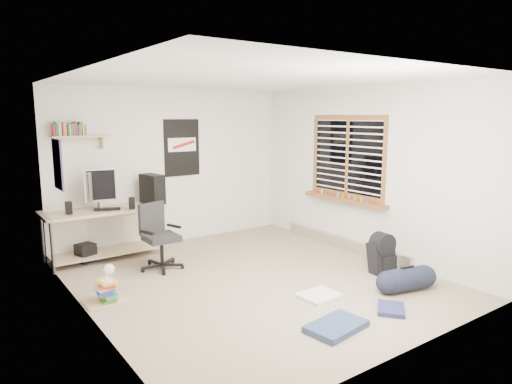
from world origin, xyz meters
TOP-DOWN VIEW (x-y plane):
  - floor at (0.00, 0.00)m, footprint 4.00×4.50m
  - ceiling at (0.00, 0.00)m, footprint 4.00×4.50m
  - back_wall at (0.00, 2.25)m, footprint 4.00×0.01m
  - left_wall at (-2.00, 0.00)m, footprint 0.01×4.50m
  - right_wall at (2.00, 0.00)m, footprint 0.01×4.50m
  - desk at (-1.26, 2.00)m, footprint 1.73×0.92m
  - monitor_left at (-1.29, 1.92)m, footprint 0.44×0.16m
  - monitor_right at (-1.30, 2.00)m, footprint 0.39×0.28m
  - pc_tower at (-0.53, 1.89)m, footprint 0.27×0.45m
  - keyboard at (-1.24, 1.84)m, footprint 0.38×0.24m
  - speaker_left at (-1.75, 1.85)m, footprint 0.09×0.09m
  - speaker_right at (-0.93, 1.70)m, footprint 0.10×0.10m
  - office_chair at (-0.76, 1.08)m, footprint 0.73×0.73m
  - wall_shelf at (-1.45, 2.14)m, footprint 0.80×0.22m
  - poster_back_wall at (0.15, 2.23)m, footprint 0.62×0.03m
  - poster_left_wall at (-1.99, 1.20)m, footprint 0.02×0.42m
  - window at (1.95, 0.30)m, footprint 0.10×1.50m
  - baseboard_heater at (1.96, 0.30)m, footprint 0.08×2.50m
  - backpack at (1.56, -0.76)m, footprint 0.36×0.30m
  - duffel_bag at (1.28, -1.36)m, footprint 0.34×0.34m
  - tshirt at (0.30, -0.90)m, footprint 0.46×0.40m
  - jeans_a at (-0.12, -1.59)m, footprint 0.65×0.46m
  - jeans_b at (0.67, -1.62)m, footprint 0.46×0.44m
  - book_stack at (-1.75, 0.39)m, footprint 0.51×0.47m
  - desk_lamp at (-1.73, 0.37)m, footprint 0.21×0.25m
  - subwoofer at (-1.53, 1.97)m, footprint 0.29×0.29m

SIDE VIEW (x-z plane):
  - floor at x=0.00m, z-range -0.01..0.00m
  - tshirt at x=0.30m, z-range 0.00..0.04m
  - jeans_b at x=0.67m, z-range 0.00..0.05m
  - jeans_a at x=-0.12m, z-range 0.00..0.06m
  - baseboard_heater at x=1.96m, z-range 0.00..0.18m
  - duffel_bag at x=1.28m, z-range -0.14..0.42m
  - subwoofer at x=-1.53m, z-range 0.01..0.27m
  - book_stack at x=-1.75m, z-range 0.01..0.29m
  - backpack at x=1.56m, z-range -0.02..0.42m
  - desk at x=-1.26m, z-range -0.01..0.74m
  - desk_lamp at x=-1.73m, z-range 0.27..0.49m
  - office_chair at x=-0.76m, z-range 0.04..0.94m
  - keyboard at x=-1.24m, z-range 0.76..0.77m
  - speaker_right at x=-0.93m, z-range 0.76..0.92m
  - speaker_left at x=-1.75m, z-range 0.76..0.92m
  - monitor_right at x=-1.30m, z-range 0.76..1.18m
  - pc_tower at x=-0.53m, z-range 0.76..1.20m
  - monitor_left at x=-1.29m, z-range 0.76..1.23m
  - back_wall at x=0.00m, z-range 0.00..2.50m
  - left_wall at x=-2.00m, z-range 0.00..2.50m
  - right_wall at x=2.00m, z-range 0.00..2.50m
  - window at x=1.95m, z-range 0.82..2.08m
  - poster_left_wall at x=-1.99m, z-range 1.20..1.80m
  - poster_back_wall at x=0.15m, z-range 1.09..2.01m
  - wall_shelf at x=-1.45m, z-range 1.66..1.90m
  - ceiling at x=0.00m, z-range 2.50..2.51m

